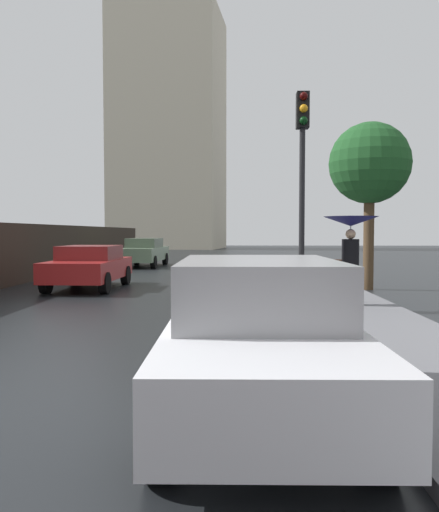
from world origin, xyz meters
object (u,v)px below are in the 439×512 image
(car_green_far_ahead, at_px, (145,252))
(pedestrian_with_umbrella_far, at_px, (350,234))
(traffic_light, at_px, (302,159))
(car_red_mid_road, at_px, (89,266))
(street_tree_near, at_px, (370,165))
(car_white_behind_camera, at_px, (258,332))

(car_green_far_ahead, xyz_separation_m, pedestrian_with_umbrella_far, (6.94, -13.78, 0.92))
(traffic_light, bearing_deg, pedestrian_with_umbrella_far, 2.74)
(pedestrian_with_umbrella_far, xyz_separation_m, traffic_light, (-1.04, -0.05, 1.58))
(pedestrian_with_umbrella_far, relative_size, traffic_light, 0.42)
(car_red_mid_road, height_order, street_tree_near, street_tree_near)
(pedestrian_with_umbrella_far, bearing_deg, car_red_mid_road, 165.42)
(car_green_far_ahead, relative_size, car_white_behind_camera, 1.06)
(pedestrian_with_umbrella_far, distance_m, traffic_light, 1.89)
(car_white_behind_camera, bearing_deg, pedestrian_with_umbrella_far, 68.46)
(car_green_far_ahead, relative_size, street_tree_near, 0.92)
(car_red_mid_road, distance_m, pedestrian_with_umbrella_far, 7.99)
(car_red_mid_road, bearing_deg, pedestrian_with_umbrella_far, 149.48)
(pedestrian_with_umbrella_far, bearing_deg, car_green_far_ahead, 132.85)
(pedestrian_with_umbrella_far, height_order, traffic_light, traffic_light)
(car_white_behind_camera, height_order, traffic_light, traffic_light)
(pedestrian_with_umbrella_far, height_order, street_tree_near, street_tree_near)
(car_green_far_ahead, bearing_deg, car_white_behind_camera, 105.90)
(car_white_behind_camera, distance_m, traffic_light, 6.56)
(street_tree_near, bearing_deg, car_green_far_ahead, 130.76)
(car_green_far_ahead, bearing_deg, traffic_light, 115.61)
(car_red_mid_road, bearing_deg, street_tree_near, -179.85)
(car_green_far_ahead, xyz_separation_m, traffic_light, (5.91, -13.83, 2.50))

